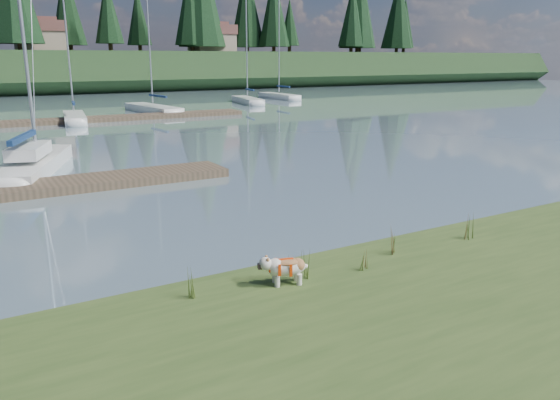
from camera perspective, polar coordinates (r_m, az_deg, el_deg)
ground at (r=41.17m, az=-23.89°, el=7.24°), size 200.00×200.00×0.00m
bank at (r=7.85m, az=12.90°, el=-18.55°), size 60.00×9.00×0.35m
bulldog at (r=10.14m, az=0.59°, el=-6.95°), size 0.93×0.55×0.55m
sailboat_main at (r=24.27m, az=-24.07°, el=3.89°), size 4.29×8.13×11.70m
dock_far at (r=41.43m, az=-21.15°, el=7.76°), size 26.00×2.20×0.30m
sailboat_bg_2 at (r=42.32m, az=-20.72°, el=8.17°), size 2.34×7.09×10.57m
sailboat_bg_3 at (r=48.10m, az=-13.51°, el=9.36°), size 2.81×8.96×12.85m
sailboat_bg_4 at (r=56.10m, az=-3.61°, el=10.44°), size 2.98×7.84×11.37m
sailboat_bg_5 at (r=61.97m, az=-0.42°, el=10.86°), size 1.59×7.74×11.08m
weed_0 at (r=10.45m, az=2.62°, el=-6.83°), size 0.17×0.14×0.60m
weed_1 at (r=10.72m, az=1.40°, el=-6.74°), size 0.17×0.14×0.40m
weed_2 at (r=11.92m, az=11.69°, el=-4.22°), size 0.17×0.14×0.67m
weed_3 at (r=9.70m, az=-9.17°, el=-8.79°), size 0.17×0.14×0.59m
weed_4 at (r=11.00m, az=8.74°, el=-6.29°), size 0.17×0.14×0.42m
weed_5 at (r=13.34m, az=19.17°, el=-2.67°), size 0.17×0.14×0.69m
mud_lip at (r=11.09m, az=-2.94°, el=-8.49°), size 60.00×0.50×0.14m
conifer_5 at (r=83.28m, az=-17.55°, el=18.42°), size 3.96×3.96×10.35m
conifer_7 at (r=94.38m, az=-0.67°, el=19.37°), size 5.28×5.28×13.20m
conifer_8 at (r=98.20m, az=7.54°, el=18.67°), size 4.62×4.62×11.77m
conifer_9 at (r=108.90m, az=12.26°, el=18.79°), size 5.94×5.94×14.62m
house_1 at (r=82.41m, az=-23.83°, el=15.47°), size 6.30×5.30×4.65m
house_2 at (r=86.93m, az=-7.15°, el=16.45°), size 6.30×5.30×4.65m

